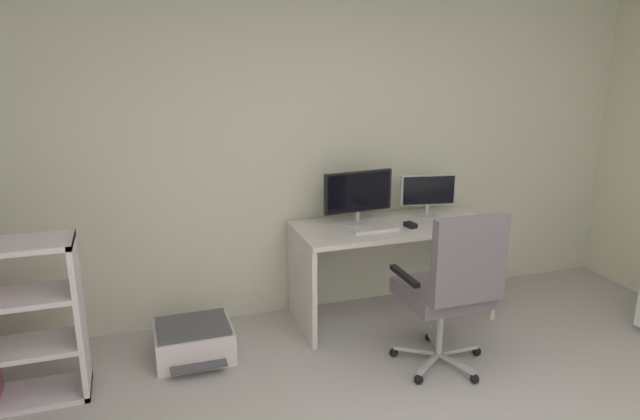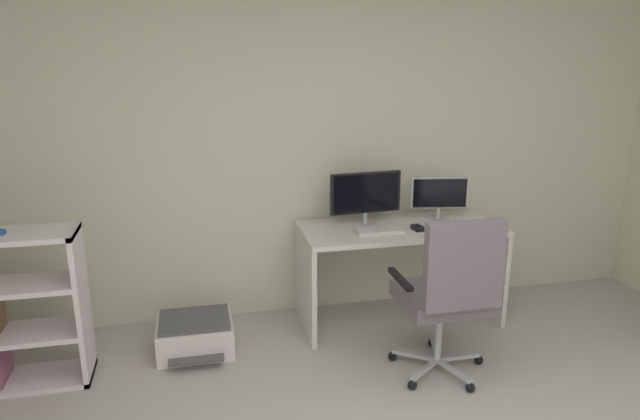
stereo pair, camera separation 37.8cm
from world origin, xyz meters
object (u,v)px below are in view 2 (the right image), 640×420
(monitor_main, at_px, (366,195))
(office_chair, at_px, (449,290))
(monitor_secondary, at_px, (439,195))
(keyboard, at_px, (380,231))
(desk, at_px, (400,252))
(printer, at_px, (195,335))
(computer_mouse, at_px, (417,228))

(monitor_main, height_order, office_chair, monitor_main)
(monitor_secondary, relative_size, keyboard, 1.29)
(monitor_secondary, bearing_deg, keyboard, -158.82)
(desk, height_order, printer, desk)
(desk, distance_m, computer_mouse, 0.26)
(desk, height_order, monitor_secondary, monitor_secondary)
(keyboard, bearing_deg, computer_mouse, -1.70)
(monitor_main, bearing_deg, desk, -23.47)
(keyboard, xyz_separation_m, printer, (-1.34, -0.05, -0.65))
(monitor_main, xyz_separation_m, printer, (-1.29, -0.25, -0.87))
(monitor_secondary, xyz_separation_m, printer, (-1.87, -0.25, -0.83))
(office_chair, bearing_deg, monitor_main, 104.66)
(monitor_secondary, xyz_separation_m, computer_mouse, (-0.26, -0.22, -0.18))
(desk, relative_size, keyboard, 4.37)
(computer_mouse, relative_size, office_chair, 0.09)
(desk, xyz_separation_m, keyboard, (-0.20, -0.10, 0.21))
(printer, bearing_deg, computer_mouse, 1.17)
(computer_mouse, bearing_deg, monitor_secondary, 32.59)
(computer_mouse, bearing_deg, keyboard, 169.37)
(keyboard, height_order, computer_mouse, computer_mouse)
(desk, xyz_separation_m, monitor_secondary, (0.34, 0.11, 0.39))
(monitor_main, distance_m, keyboard, 0.31)
(monitor_secondary, distance_m, office_chair, 1.07)
(monitor_main, bearing_deg, monitor_secondary, 0.01)
(office_chair, bearing_deg, monitor_secondary, 70.61)
(keyboard, xyz_separation_m, computer_mouse, (0.28, -0.01, 0.01))
(keyboard, xyz_separation_m, office_chair, (0.20, -0.75, -0.16))
(monitor_secondary, distance_m, computer_mouse, 0.38)
(monitor_secondary, bearing_deg, printer, -172.29)
(monitor_secondary, bearing_deg, office_chair, -109.39)
(desk, height_order, office_chair, office_chair)
(monitor_main, height_order, monitor_secondary, monitor_main)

